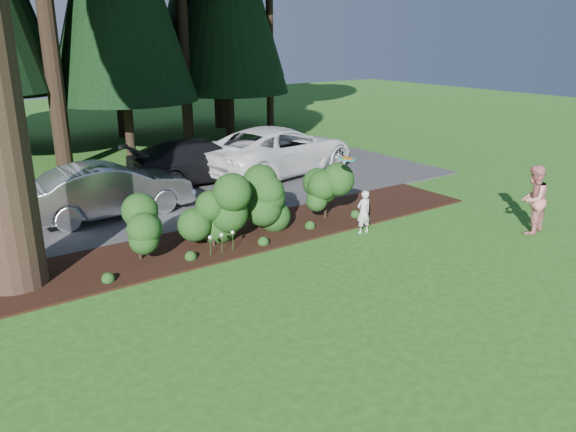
# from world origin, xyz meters

# --- Properties ---
(ground) EXTENTS (80.00, 80.00, 0.00)m
(ground) POSITION_xyz_m (0.00, 0.00, 0.00)
(ground) COLOR #265A19
(ground) RESTS_ON ground
(mulch_bed) EXTENTS (16.00, 2.50, 0.05)m
(mulch_bed) POSITION_xyz_m (0.00, 3.25, 0.03)
(mulch_bed) COLOR black
(mulch_bed) RESTS_ON ground
(driveway) EXTENTS (22.00, 6.00, 0.03)m
(driveway) POSITION_xyz_m (0.00, 7.50, 0.01)
(driveway) COLOR #38383A
(driveway) RESTS_ON ground
(shrub_row) EXTENTS (6.53, 1.60, 1.61)m
(shrub_row) POSITION_xyz_m (0.77, 3.14, 0.81)
(shrub_row) COLOR #154618
(shrub_row) RESTS_ON ground
(lily_cluster) EXTENTS (0.69, 0.09, 0.57)m
(lily_cluster) POSITION_xyz_m (-0.30, 2.40, 0.50)
(lily_cluster) COLOR #154618
(lily_cluster) RESTS_ON ground
(car_silver_wagon) EXTENTS (4.66, 1.72, 1.52)m
(car_silver_wagon) POSITION_xyz_m (-1.45, 6.85, 0.79)
(car_silver_wagon) COLOR silver
(car_silver_wagon) RESTS_ON driveway
(car_white_suv) EXTENTS (6.75, 4.08, 1.75)m
(car_white_suv) POSITION_xyz_m (5.40, 8.33, 0.91)
(car_white_suv) COLOR white
(car_white_suv) RESTS_ON driveway
(car_dark_suv) EXTENTS (5.21, 2.19, 1.50)m
(car_dark_suv) POSITION_xyz_m (2.47, 8.97, 0.78)
(car_dark_suv) COLOR black
(car_dark_suv) RESTS_ON driveway
(child) EXTENTS (0.44, 0.30, 1.15)m
(child) POSITION_xyz_m (3.52, 1.66, 0.58)
(child) COLOR silver
(child) RESTS_ON ground
(adult) EXTENTS (1.00, 0.85, 1.81)m
(adult) POSITION_xyz_m (7.11, -0.86, 0.91)
(adult) COLOR red
(adult) RESTS_ON ground
(frisbee) EXTENTS (0.45, 0.45, 0.11)m
(frisbee) POSITION_xyz_m (2.99, 1.79, 2.04)
(frisbee) COLOR teal
(frisbee) RESTS_ON ground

